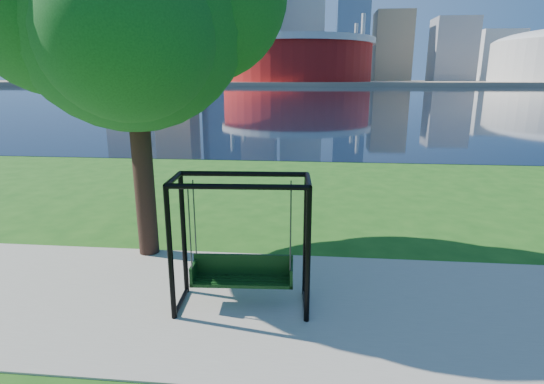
# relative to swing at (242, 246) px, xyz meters

# --- Properties ---
(ground) EXTENTS (900.00, 900.00, 0.00)m
(ground) POSITION_rel_swing_xyz_m (0.37, 0.57, -1.05)
(ground) COLOR #1E5114
(ground) RESTS_ON ground
(path) EXTENTS (120.00, 4.00, 0.03)m
(path) POSITION_rel_swing_xyz_m (0.37, 0.07, -1.03)
(path) COLOR #9E937F
(path) RESTS_ON ground
(river) EXTENTS (900.00, 180.00, 0.02)m
(river) POSITION_rel_swing_xyz_m (0.37, 102.57, -1.04)
(river) COLOR black
(river) RESTS_ON ground
(far_bank) EXTENTS (900.00, 228.00, 2.00)m
(far_bank) POSITION_rel_swing_xyz_m (0.37, 306.57, -0.05)
(far_bank) COLOR #937F60
(far_bank) RESTS_ON ground
(stadium) EXTENTS (83.00, 83.00, 32.00)m
(stadium) POSITION_rel_swing_xyz_m (-9.63, 235.57, 13.18)
(stadium) COLOR maroon
(stadium) RESTS_ON far_bank
(skyline) EXTENTS (392.00, 66.00, 96.50)m
(skyline) POSITION_rel_swing_xyz_m (-3.90, 319.97, 34.84)
(skyline) COLOR gray
(skyline) RESTS_ON far_bank
(swing) EXTENTS (2.17, 1.04, 2.17)m
(swing) POSITION_rel_swing_xyz_m (0.00, 0.00, 0.00)
(swing) COLOR black
(swing) RESTS_ON ground
(park_tree) EXTENTS (5.73, 5.17, 7.11)m
(park_tree) POSITION_rel_swing_xyz_m (-2.39, 2.00, 3.89)
(park_tree) COLOR black
(park_tree) RESTS_ON ground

